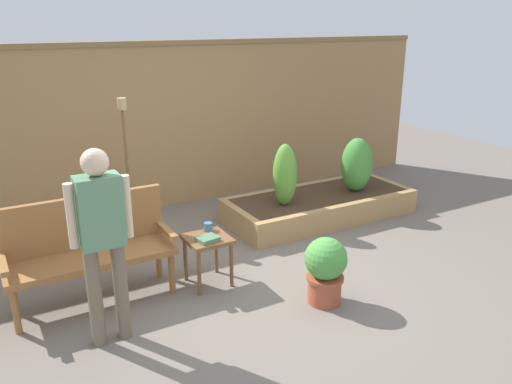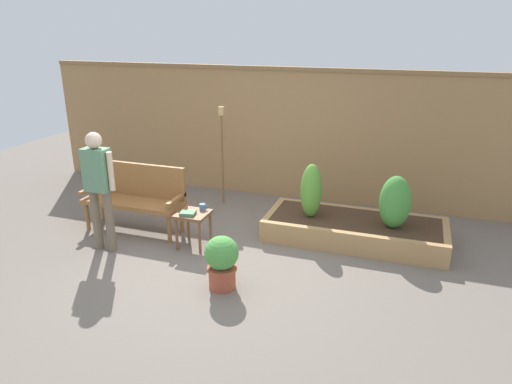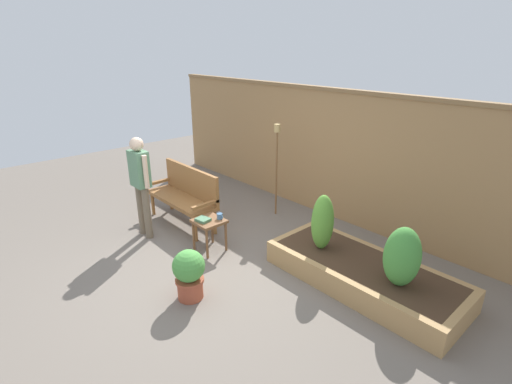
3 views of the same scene
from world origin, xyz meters
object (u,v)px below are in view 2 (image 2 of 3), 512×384
at_px(shrub_far_corner, 395,202).
at_px(tiki_torch, 222,138).
at_px(garden_bench, 136,192).
at_px(cup_on_table, 203,207).
at_px(book_on_table, 188,213).
at_px(person_by_bench, 98,182).
at_px(side_table, 193,219).
at_px(shrub_near_bench, 311,191).
at_px(potted_boxwood, 222,260).

xyz_separation_m(shrub_far_corner, tiki_torch, (-2.72, 0.80, 0.45)).
xyz_separation_m(garden_bench, cup_on_table, (1.10, -0.14, -0.02)).
relative_size(book_on_table, person_by_bench, 0.12).
xyz_separation_m(side_table, book_on_table, (-0.03, -0.08, 0.10)).
relative_size(cup_on_table, shrub_near_bench, 0.15).
relative_size(side_table, book_on_table, 2.55).
bearing_deg(tiki_torch, garden_bench, -119.89).
distance_m(shrub_near_bench, shrub_far_corner, 1.09).
xyz_separation_m(side_table, shrub_far_corner, (2.46, 0.80, 0.25)).
bearing_deg(tiki_torch, shrub_near_bench, -26.20).
xyz_separation_m(book_on_table, potted_boxwood, (0.79, -0.75, -0.16)).
xyz_separation_m(potted_boxwood, shrub_near_bench, (0.62, 1.63, 0.33)).
bearing_deg(shrub_near_bench, cup_on_table, -152.92).
bearing_deg(potted_boxwood, shrub_near_bench, 69.32).
bearing_deg(shrub_far_corner, potted_boxwood, -136.27).
bearing_deg(side_table, potted_boxwood, -47.66).
distance_m(garden_bench, potted_boxwood, 2.11).
relative_size(shrub_near_bench, person_by_bench, 0.48).
height_order(book_on_table, shrub_far_corner, shrub_far_corner).
height_order(tiki_torch, person_by_bench, tiki_torch).
distance_m(cup_on_table, shrub_near_bench, 1.46).
relative_size(side_table, shrub_far_corner, 0.69).
distance_m(side_table, tiki_torch, 1.77).
xyz_separation_m(tiki_torch, person_by_bench, (-0.79, -2.07, -0.17)).
bearing_deg(potted_boxwood, side_table, 132.34).
bearing_deg(person_by_bench, side_table, 23.86).
height_order(potted_boxwood, shrub_far_corner, shrub_far_corner).
bearing_deg(cup_on_table, book_on_table, -116.13).
distance_m(side_table, book_on_table, 0.13).
bearing_deg(shrub_far_corner, tiki_torch, 163.55).
distance_m(shrub_far_corner, person_by_bench, 3.74).
xyz_separation_m(cup_on_table, book_on_table, (-0.11, -0.22, -0.02)).
height_order(potted_boxwood, person_by_bench, person_by_bench).
relative_size(book_on_table, potted_boxwood, 0.30).
distance_m(side_table, cup_on_table, 0.20).
bearing_deg(shrub_near_bench, tiki_torch, 153.80).
height_order(garden_bench, tiki_torch, tiki_torch).
bearing_deg(person_by_bench, book_on_table, 20.74).
bearing_deg(garden_bench, shrub_far_corner, 8.55).
xyz_separation_m(garden_bench, side_table, (1.03, -0.28, -0.15)).
distance_m(shrub_far_corner, tiki_torch, 2.88).
xyz_separation_m(shrub_near_bench, shrub_far_corner, (1.09, 0.00, -0.03)).
distance_m(book_on_table, tiki_torch, 1.80).
height_order(garden_bench, potted_boxwood, garden_bench).
bearing_deg(person_by_bench, potted_boxwood, -11.43).
bearing_deg(tiki_torch, side_table, -80.68).
distance_m(cup_on_table, tiki_torch, 1.61).
bearing_deg(potted_boxwood, shrub_far_corner, 43.73).
height_order(cup_on_table, tiki_torch, tiki_torch).
distance_m(garden_bench, shrub_near_bench, 2.46).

